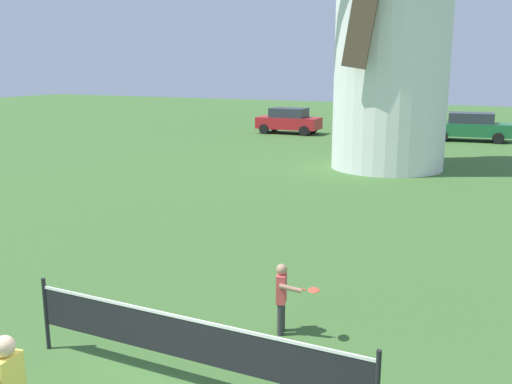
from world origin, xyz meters
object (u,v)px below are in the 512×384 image
Objects in this scene: player_far at (283,294)px; parked_car_green at (470,126)px; windmill at (394,6)px; tennis_net at (188,340)px; parked_car_red at (289,120)px; parked_car_cream at (375,124)px.

player_far is 0.26× the size of parked_car_green.
windmill is 18.42m from tennis_net.
windmill is 3.67× the size of parked_car_red.
windmill reaches higher than parked_car_green.
parked_car_cream is 0.93× the size of parked_car_green.
parked_car_red reaches higher than player_far.
parked_car_red and parked_car_cream have the same top height.
tennis_net is 1.14× the size of parked_car_green.
parked_car_green is (10.44, 1.08, 0.00)m from parked_car_red.
parked_car_cream reaches higher than tennis_net.
parked_car_red is at bearing 131.11° from windmill.
player_far is (0.48, 1.97, -0.04)m from tennis_net.
parked_car_green is (0.11, 26.06, 0.16)m from player_far.
parked_car_red is at bearing 110.07° from tennis_net.
windmill is at bearing -101.53° from parked_car_green.
parked_car_red is 5.37m from parked_car_cream.
player_far is 0.28× the size of parked_car_cream.
parked_car_green is at bearing 11.21° from parked_car_cream.
player_far is 0.29× the size of parked_car_red.
tennis_net is 28.69m from parked_car_red.
parked_car_cream is (-4.96, 25.06, 0.16)m from player_far.
parked_car_green is at bearing 89.75° from player_far.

